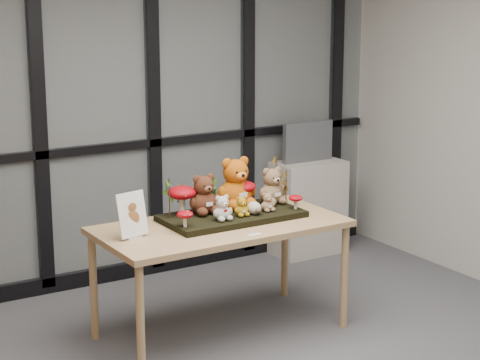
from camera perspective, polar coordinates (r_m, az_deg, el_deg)
room_shell at (r=4.28m, az=3.20°, el=4.97°), size 5.00×5.00×5.00m
glass_partition at (r=6.49m, az=-9.33°, el=5.25°), size 4.90×0.06×2.78m
display_table at (r=5.60m, az=-1.26°, el=-3.54°), size 1.60×0.81×0.75m
diorama_tray at (r=5.69m, az=-0.54°, el=-2.38°), size 0.92×0.47×0.04m
bear_pooh_yellow at (r=5.78m, az=-0.30°, el=0.01°), size 0.29×0.26×0.38m
bear_brown_medium at (r=5.64m, az=-2.40°, el=-0.79°), size 0.22×0.20×0.29m
bear_tan_back at (r=5.90m, az=2.12°, el=-0.23°), size 0.21×0.19×0.28m
bear_small_yellow at (r=5.60m, az=0.09°, el=-1.66°), size 0.11×0.10×0.14m
bear_white_bow at (r=5.50m, az=-1.17°, el=-1.74°), size 0.14×0.13×0.18m
bear_beige_small at (r=5.72m, az=1.81°, el=-1.37°), size 0.11×0.10×0.14m
plush_cream_hedgehog at (r=5.64m, az=0.93°, el=-1.81°), size 0.07×0.06×0.09m
mushroom_back_left at (r=5.63m, az=-3.84°, el=-1.25°), size 0.19×0.19×0.21m
mushroom_back_right at (r=5.82m, az=0.17°, el=-0.82°), size 0.18×0.18×0.20m
mushroom_front_left at (r=5.37m, az=-3.63°, el=-2.50°), size 0.10×0.10×0.11m
mushroom_front_right at (r=5.78m, az=3.67°, el=-1.40°), size 0.09×0.09×0.10m
sprig_green_far_left at (r=5.56m, az=-4.65°, el=-1.19°), size 0.05×0.05×0.26m
sprig_green_mid_left at (r=5.67m, az=-3.78°, el=-1.21°), size 0.05×0.05×0.20m
sprig_dry_far_right at (r=5.94m, az=2.40°, el=0.11°), size 0.05×0.05×0.33m
sprig_dry_mid_right at (r=5.85m, az=3.04°, el=-0.51°), size 0.05×0.05×0.25m
sprig_green_centre at (r=5.78m, az=-1.82°, el=-0.79°), size 0.05×0.05×0.22m
sign_holder at (r=5.29m, az=-7.08°, el=-2.43°), size 0.21×0.10×0.28m
label_card at (r=5.35m, az=0.93°, el=-3.60°), size 0.09×0.03×0.00m
cabinet at (r=7.35m, az=4.48°, el=-1.82°), size 0.59×0.35×0.79m
monitor at (r=7.24m, az=4.48°, el=2.52°), size 0.47×0.05×0.33m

